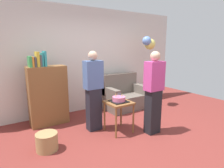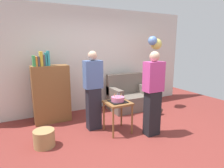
{
  "view_description": "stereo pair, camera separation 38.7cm",
  "coord_description": "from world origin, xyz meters",
  "px_view_note": "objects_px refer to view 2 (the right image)",
  "views": [
    {
      "loc": [
        -2.18,
        -2.55,
        1.73
      ],
      "look_at": [
        -0.11,
        0.63,
        0.95
      ],
      "focal_mm": 30.06,
      "sensor_mm": 36.0,
      "label": 1
    },
    {
      "loc": [
        -1.85,
        -2.74,
        1.73
      ],
      "look_at": [
        -0.11,
        0.63,
        0.95
      ],
      "focal_mm": 30.06,
      "sensor_mm": 36.0,
      "label": 2
    }
  ],
  "objects_px": {
    "couch": "(129,97)",
    "wicker_basket": "(44,138)",
    "side_table": "(118,107)",
    "bookshelf": "(51,93)",
    "person_blowing_candles": "(93,90)",
    "person_holding_cake": "(153,94)",
    "birthday_cake": "(118,99)",
    "handbag": "(158,111)",
    "balloon_bunch": "(155,43)"
  },
  "relations": [
    {
      "from": "balloon_bunch",
      "to": "side_table",
      "type": "bearing_deg",
      "value": -150.68
    },
    {
      "from": "person_holding_cake",
      "to": "handbag",
      "type": "height_order",
      "value": "person_holding_cake"
    },
    {
      "from": "person_blowing_candles",
      "to": "person_holding_cake",
      "type": "height_order",
      "value": "same"
    },
    {
      "from": "birthday_cake",
      "to": "side_table",
      "type": "bearing_deg",
      "value": -155.99
    },
    {
      "from": "bookshelf",
      "to": "person_blowing_candles",
      "type": "relative_size",
      "value": 0.99
    },
    {
      "from": "wicker_basket",
      "to": "handbag",
      "type": "height_order",
      "value": "wicker_basket"
    },
    {
      "from": "bookshelf",
      "to": "birthday_cake",
      "type": "bearing_deg",
      "value": -47.24
    },
    {
      "from": "couch",
      "to": "person_blowing_candles",
      "type": "xyz_separation_m",
      "value": [
        -1.33,
        -0.75,
        0.49
      ]
    },
    {
      "from": "couch",
      "to": "balloon_bunch",
      "type": "distance_m",
      "value": 1.62
    },
    {
      "from": "couch",
      "to": "wicker_basket",
      "type": "relative_size",
      "value": 3.06
    },
    {
      "from": "bookshelf",
      "to": "handbag",
      "type": "height_order",
      "value": "bookshelf"
    },
    {
      "from": "handbag",
      "to": "balloon_bunch",
      "type": "height_order",
      "value": "balloon_bunch"
    },
    {
      "from": "side_table",
      "to": "bookshelf",
      "type": "bearing_deg",
      "value": 132.76
    },
    {
      "from": "person_holding_cake",
      "to": "balloon_bunch",
      "type": "distance_m",
      "value": 1.98
    },
    {
      "from": "wicker_basket",
      "to": "side_table",
      "type": "bearing_deg",
      "value": -3.17
    },
    {
      "from": "couch",
      "to": "birthday_cake",
      "type": "relative_size",
      "value": 3.44
    },
    {
      "from": "couch",
      "to": "person_holding_cake",
      "type": "relative_size",
      "value": 0.67
    },
    {
      "from": "couch",
      "to": "balloon_bunch",
      "type": "bearing_deg",
      "value": -15.0
    },
    {
      "from": "person_blowing_candles",
      "to": "person_holding_cake",
      "type": "xyz_separation_m",
      "value": [
        0.91,
        -0.77,
        0.0
      ]
    },
    {
      "from": "birthday_cake",
      "to": "wicker_basket",
      "type": "distance_m",
      "value": 1.51
    },
    {
      "from": "bookshelf",
      "to": "person_blowing_candles",
      "type": "bearing_deg",
      "value": -48.8
    },
    {
      "from": "bookshelf",
      "to": "balloon_bunch",
      "type": "height_order",
      "value": "balloon_bunch"
    },
    {
      "from": "side_table",
      "to": "person_blowing_candles",
      "type": "relative_size",
      "value": 0.39
    },
    {
      "from": "wicker_basket",
      "to": "couch",
      "type": "bearing_deg",
      "value": 23.47
    },
    {
      "from": "couch",
      "to": "handbag",
      "type": "xyz_separation_m",
      "value": [
        0.41,
        -0.75,
        -0.24
      ]
    },
    {
      "from": "person_holding_cake",
      "to": "couch",
      "type": "bearing_deg",
      "value": -105.76
    },
    {
      "from": "couch",
      "to": "wicker_basket",
      "type": "xyz_separation_m",
      "value": [
        -2.37,
        -1.03,
        -0.19
      ]
    },
    {
      "from": "side_table",
      "to": "wicker_basket",
      "type": "relative_size",
      "value": 1.76
    },
    {
      "from": "side_table",
      "to": "handbag",
      "type": "xyz_separation_m",
      "value": [
        1.37,
        0.36,
        -0.43
      ]
    },
    {
      "from": "person_holding_cake",
      "to": "balloon_bunch",
      "type": "xyz_separation_m",
      "value": [
        1.11,
        1.33,
        0.96
      ]
    },
    {
      "from": "person_holding_cake",
      "to": "handbag",
      "type": "distance_m",
      "value": 1.34
    },
    {
      "from": "birthday_cake",
      "to": "person_blowing_candles",
      "type": "xyz_separation_m",
      "value": [
        -0.37,
        0.36,
        0.15
      ]
    },
    {
      "from": "couch",
      "to": "bookshelf",
      "type": "distance_m",
      "value": 2.07
    },
    {
      "from": "bookshelf",
      "to": "person_blowing_candles",
      "type": "height_order",
      "value": "person_blowing_candles"
    },
    {
      "from": "couch",
      "to": "wicker_basket",
      "type": "distance_m",
      "value": 2.6
    },
    {
      "from": "bookshelf",
      "to": "person_blowing_candles",
      "type": "xyz_separation_m",
      "value": [
        0.71,
        -0.81,
        0.15
      ]
    },
    {
      "from": "wicker_basket",
      "to": "handbag",
      "type": "relative_size",
      "value": 1.29
    },
    {
      "from": "bookshelf",
      "to": "wicker_basket",
      "type": "height_order",
      "value": "bookshelf"
    },
    {
      "from": "couch",
      "to": "side_table",
      "type": "xyz_separation_m",
      "value": [
        -0.96,
        -1.11,
        0.19
      ]
    },
    {
      "from": "bookshelf",
      "to": "side_table",
      "type": "bearing_deg",
      "value": -47.24
    },
    {
      "from": "side_table",
      "to": "person_blowing_candles",
      "type": "bearing_deg",
      "value": 135.99
    },
    {
      "from": "side_table",
      "to": "handbag",
      "type": "height_order",
      "value": "side_table"
    },
    {
      "from": "bookshelf",
      "to": "birthday_cake",
      "type": "xyz_separation_m",
      "value": [
        1.08,
        -1.17,
        -0.0
      ]
    },
    {
      "from": "birthday_cake",
      "to": "wicker_basket",
      "type": "relative_size",
      "value": 0.89
    },
    {
      "from": "wicker_basket",
      "to": "balloon_bunch",
      "type": "bearing_deg",
      "value": 15.46
    },
    {
      "from": "birthday_cake",
      "to": "person_blowing_candles",
      "type": "relative_size",
      "value": 0.2
    },
    {
      "from": "person_blowing_candles",
      "to": "wicker_basket",
      "type": "xyz_separation_m",
      "value": [
        -1.04,
        -0.28,
        -0.68
      ]
    },
    {
      "from": "bookshelf",
      "to": "balloon_bunch",
      "type": "xyz_separation_m",
      "value": [
        2.73,
        -0.25,
        1.11
      ]
    },
    {
      "from": "bookshelf",
      "to": "couch",
      "type": "bearing_deg",
      "value": -1.79
    },
    {
      "from": "bookshelf",
      "to": "person_holding_cake",
      "type": "height_order",
      "value": "person_holding_cake"
    }
  ]
}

